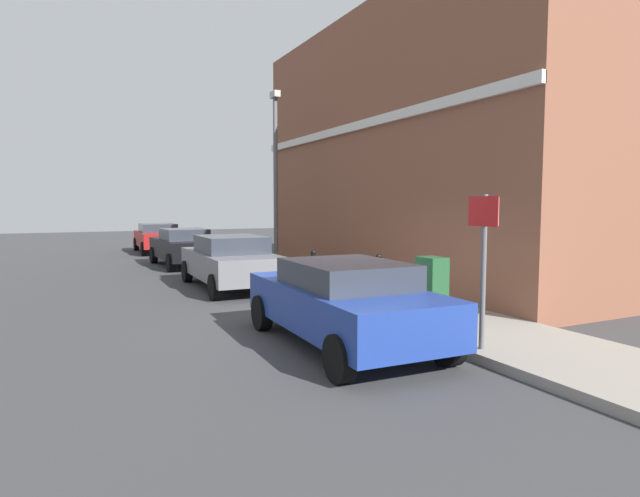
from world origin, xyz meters
TOP-DOWN VIEW (x-y plane):
  - ground at (0.00, 0.00)m, footprint 80.00×80.00m
  - sidewalk at (1.99, 6.00)m, footprint 2.41×30.00m
  - corner_building at (6.63, 4.57)m, footprint 6.96×13.14m
  - car_blue at (-0.46, -1.32)m, footprint 2.04×4.32m
  - car_grey at (-0.39, 5.24)m, footprint 1.99×4.46m
  - car_black at (-0.48, 11.07)m, footprint 1.91×4.27m
  - car_red at (-0.38, 17.37)m, footprint 2.00×4.39m
  - utility_cabinet at (1.82, -0.69)m, footprint 0.46×0.61m
  - bollard_near_cabinet at (1.92, 1.34)m, footprint 0.14×0.14m
  - bollard_far_kerb at (1.04, 2.95)m, footprint 0.14×0.14m
  - street_sign at (1.04, -2.86)m, footprint 0.08×0.60m
  - lamppost at (1.68, 7.08)m, footprint 0.20×0.44m

SIDE VIEW (x-z plane):
  - ground at x=0.00m, z-range 0.00..0.00m
  - sidewalk at x=1.99m, z-range 0.00..0.15m
  - utility_cabinet at x=1.82m, z-range 0.11..1.26m
  - bollard_near_cabinet at x=1.92m, z-range 0.19..1.22m
  - bollard_far_kerb at x=1.04m, z-range 0.19..1.22m
  - car_black at x=-0.48m, z-range 0.03..1.45m
  - car_red at x=-0.38m, z-range 0.05..1.44m
  - car_blue at x=-0.46m, z-range 0.05..1.44m
  - car_grey at x=-0.39m, z-range 0.04..1.49m
  - street_sign at x=1.04m, z-range 0.51..2.81m
  - lamppost at x=1.68m, z-range 0.44..6.16m
  - corner_building at x=6.63m, z-range 0.00..7.88m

